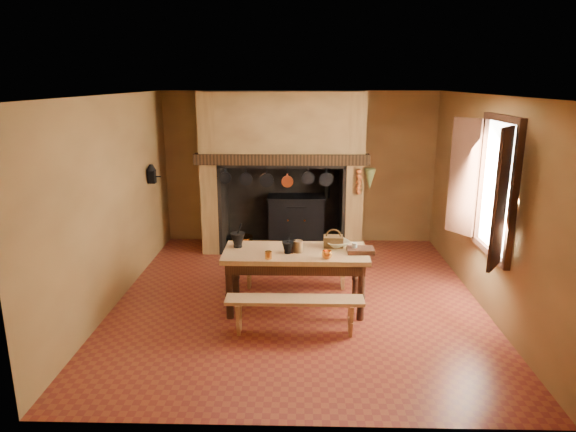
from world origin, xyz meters
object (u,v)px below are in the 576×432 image
(iron_range, at_px, (297,220))
(bench_front, at_px, (295,307))
(wicker_basket, at_px, (333,241))
(mixing_bowl, at_px, (337,243))
(coffee_grinder, at_px, (289,248))
(work_table, at_px, (295,260))

(iron_range, distance_m, bench_front, 3.48)
(iron_range, height_order, wicker_basket, iron_range)
(mixing_bowl, bearing_deg, wicker_basket, -164.93)
(coffee_grinder, bearing_deg, wicker_basket, 20.00)
(bench_front, relative_size, wicker_basket, 6.43)
(work_table, height_order, mixing_bowl, mixing_bowl)
(mixing_bowl, relative_size, wicker_basket, 1.27)
(bench_front, height_order, mixing_bowl, mixing_bowl)
(iron_range, xyz_separation_m, bench_front, (0.01, -3.48, -0.14))
(wicker_basket, bearing_deg, bench_front, -118.81)
(bench_front, bearing_deg, wicker_basket, 61.09)
(iron_range, bearing_deg, wicker_basket, -78.72)
(coffee_grinder, bearing_deg, iron_range, 85.22)
(iron_range, xyz_separation_m, mixing_bowl, (0.56, -2.55, 0.37))
(wicker_basket, bearing_deg, iron_range, 101.37)
(bench_front, height_order, coffee_grinder, coffee_grinder)
(coffee_grinder, bearing_deg, mixing_bowl, 19.42)
(iron_range, height_order, coffee_grinder, iron_range)
(iron_range, xyz_separation_m, work_table, (0.01, -2.76, 0.20))
(bench_front, distance_m, coffee_grinder, 0.85)
(bench_front, distance_m, mixing_bowl, 1.20)
(bench_front, distance_m, wicker_basket, 1.18)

